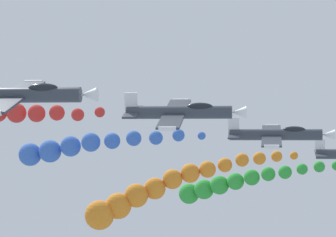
# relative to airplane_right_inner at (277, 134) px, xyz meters

# --- Properties ---
(smoke_trail_lead) EXTENTS (6.86, 23.22, 6.15)m
(smoke_trail_lead) POSITION_rel_airplane_right_inner_xyz_m (-24.97, -6.10, -6.57)
(smoke_trail_lead) COLOR green
(smoke_trail_left_inner) EXTENTS (6.97, 22.99, 8.52)m
(smoke_trail_left_inner) POSITION_rel_airplane_right_inner_xyz_m (-6.69, -13.92, -6.46)
(smoke_trail_left_inner) COLOR orange
(airplane_right_inner) EXTENTS (9.41, 10.35, 3.05)m
(airplane_right_inner) POSITION_rel_airplane_right_inner_xyz_m (0.00, 0.00, 0.00)
(airplane_right_inner) COLOR #333842
(smoke_trail_right_inner) EXTENTS (4.18, 20.07, 3.89)m
(smoke_trail_right_inner) POSITION_rel_airplane_right_inner_xyz_m (-1.48, -20.91, -1.33)
(smoke_trail_right_inner) COLOR blue
(airplane_left_outer) EXTENTS (9.26, 10.35, 3.35)m
(airplane_left_outer) POSITION_rel_airplane_right_inner_xyz_m (10.99, -8.22, 1.91)
(airplane_left_outer) COLOR #333842
(airplane_right_outer) EXTENTS (9.26, 10.35, 3.35)m
(airplane_right_outer) POSITION_rel_airplane_right_inner_xyz_m (22.50, -18.34, 2.86)
(airplane_right_outer) COLOR #333842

